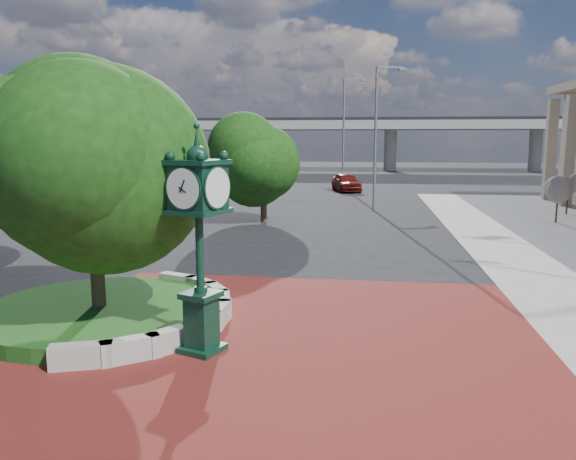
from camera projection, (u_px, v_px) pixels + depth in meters
The scene contains 13 objects.
ground at pixel (290, 329), 13.93m from camera, with size 200.00×200.00×0.00m, color black.
plaza at pixel (284, 343), 12.95m from camera, with size 12.00×12.00×0.04m, color maroon.
planter_wall at pixel (185, 314), 14.26m from camera, with size 2.96×6.77×0.54m.
grass_bed at pixel (100, 313), 14.59m from camera, with size 6.10×6.10×0.40m, color #124012.
overpass at pixel (354, 125), 81.29m from camera, with size 90.00×12.00×7.50m.
tree_planter at pixel (92, 177), 14.02m from camera, with size 5.20×5.20×6.33m.
tree_street at pixel (263, 164), 31.55m from camera, with size 4.40×4.40×5.45m.
post_clock at pixel (199, 232), 11.98m from camera, with size 1.26×1.26×4.92m.
parked_car at pixel (346, 182), 49.95m from camera, with size 1.95×4.84×1.65m, color maroon.
street_lamp_near at pixel (379, 127), 35.96m from camera, with size 1.96×0.93×9.19m.
street_lamp_far at pixel (346, 124), 52.89m from camera, with size 2.22×0.92×10.23m.
shrub_mid at pixel (558, 195), 30.98m from camera, with size 1.20×1.20×2.20m.
shrub_far at pixel (568, 189), 34.41m from camera, with size 1.20×1.20×2.20m.
Camera 1 is at (1.83, -13.22, 4.69)m, focal length 35.00 mm.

